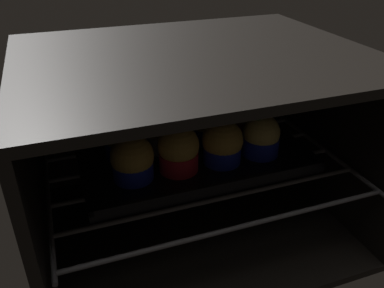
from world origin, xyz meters
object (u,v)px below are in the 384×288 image
at_px(muffin_row0_col0, 132,160).
at_px(muffin_row0_col1, 178,150).
at_px(muffin_row1_col2, 206,124).
at_px(muffin_row0_col3, 261,137).
at_px(muffin_row1_col1, 163,132).
at_px(baking_tray, 192,156).
at_px(muffin_row0_col2, 222,144).
at_px(muffin_row1_col3, 244,118).
at_px(muffin_row1_col0, 123,140).

xyz_separation_m(muffin_row0_col0, muffin_row0_col1, (0.08, -0.00, 0.00)).
bearing_deg(muffin_row1_col2, muffin_row0_col3, -48.15).
xyz_separation_m(muffin_row1_col1, muffin_row1_col2, (0.09, 0.00, -0.00)).
height_order(baking_tray, muffin_row0_col2, muffin_row0_col2).
distance_m(muffin_row1_col1, muffin_row1_col3, 0.18).
distance_m(muffin_row1_col2, muffin_row1_col3, 0.08).
bearing_deg(muffin_row0_col0, muffin_row0_col2, -0.62).
relative_size(muffin_row0_col0, muffin_row1_col0, 1.05).
height_order(muffin_row0_col0, muffin_row0_col3, same).
distance_m(muffin_row0_col2, muffin_row1_col0, 0.19).
relative_size(muffin_row0_col1, muffin_row1_col0, 1.12).
bearing_deg(muffin_row0_col2, muffin_row0_col0, 179.38).
bearing_deg(muffin_row1_col1, muffin_row0_col1, -87.67).
bearing_deg(muffin_row1_col3, baking_tray, -161.74).
xyz_separation_m(muffin_row0_col1, muffin_row0_col3, (0.17, 0.00, -0.00)).
height_order(muffin_row1_col0, muffin_row1_col2, muffin_row1_col2).
xyz_separation_m(muffin_row0_col0, muffin_row1_col1, (0.08, 0.08, -0.00)).
relative_size(muffin_row0_col2, muffin_row0_col3, 1.01).
bearing_deg(muffin_row0_col0, muffin_row1_col2, 26.90).
bearing_deg(baking_tray, muffin_row1_col0, 162.68).
distance_m(muffin_row0_col2, muffin_row1_col3, 0.13).
xyz_separation_m(baking_tray, muffin_row1_col0, (-0.12, 0.04, 0.04)).
bearing_deg(muffin_row1_col1, muffin_row1_col3, 1.20).
distance_m(muffin_row0_col0, muffin_row1_col2, 0.19).
xyz_separation_m(muffin_row0_col0, muffin_row1_col3, (0.26, 0.09, -0.00)).
distance_m(muffin_row0_col1, muffin_row1_col0, 0.12).
xyz_separation_m(baking_tray, muffin_row0_col3, (0.12, -0.04, 0.04)).
bearing_deg(muffin_row0_col2, muffin_row1_col1, 135.81).
relative_size(muffin_row1_col2, muffin_row1_col3, 1.00).
distance_m(muffin_row0_col0, muffin_row0_col2, 0.17).
height_order(muffin_row0_col1, muffin_row1_col3, muffin_row0_col1).
height_order(muffin_row0_col3, muffin_row1_col2, same).
relative_size(muffin_row0_col2, muffin_row1_col2, 1.00).
relative_size(muffin_row0_col1, muffin_row1_col1, 1.08).
distance_m(muffin_row0_col3, muffin_row1_col2, 0.12).
bearing_deg(muffin_row0_col2, muffin_row1_col3, 44.98).
relative_size(muffin_row0_col3, muffin_row1_col0, 1.06).
relative_size(muffin_row0_col1, muffin_row0_col3, 1.06).
bearing_deg(muffin_row0_col2, muffin_row0_col1, 179.40).
relative_size(baking_tray, muffin_row1_col2, 5.09).
xyz_separation_m(muffin_row0_col1, muffin_row1_col0, (-0.08, 0.08, -0.01)).
bearing_deg(muffin_row1_col1, muffin_row1_col0, -179.33).
height_order(muffin_row0_col1, muffin_row1_col0, muffin_row0_col1).
bearing_deg(muffin_row1_col1, muffin_row1_col2, 2.18).
distance_m(muffin_row0_col1, muffin_row0_col3, 0.17).
bearing_deg(muffin_row0_col3, muffin_row1_col1, 153.83).
xyz_separation_m(muffin_row0_col0, muffin_row1_col2, (0.17, 0.09, -0.00)).
relative_size(baking_tray, muffin_row0_col1, 4.87).
bearing_deg(muffin_row0_col1, muffin_row1_col0, 134.74).
bearing_deg(muffin_row0_col1, muffin_row0_col0, 179.37).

